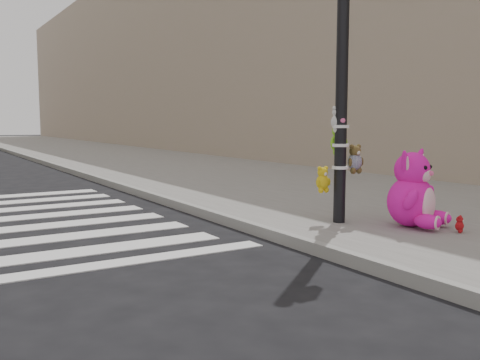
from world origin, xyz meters
TOP-DOWN VIEW (x-y plane):
  - ground at (0.00, 0.00)m, footprint 120.00×120.00m
  - sidewalk_near at (5.00, 10.00)m, footprint 7.00×80.00m
  - curb_edge at (1.55, 10.00)m, footprint 0.12×80.00m
  - bld_near at (10.50, 20.00)m, footprint 5.00×60.00m
  - signal_pole at (2.62, 1.82)m, footprint 0.68×0.50m
  - pink_bunny at (3.21, 1.06)m, footprint 0.84×0.91m
  - red_teddy at (3.40, 0.50)m, footprint 0.18×0.15m

SIDE VIEW (x-z plane):
  - ground at x=0.00m, z-range 0.00..0.00m
  - sidewalk_near at x=5.00m, z-range 0.00..0.14m
  - curb_edge at x=1.55m, z-range -0.01..0.15m
  - red_teddy at x=3.40m, z-range 0.14..0.35m
  - pink_bunny at x=3.21m, z-range 0.04..1.08m
  - signal_pole at x=2.62m, z-range -0.21..3.79m
  - bld_near at x=10.50m, z-range 0.00..10.00m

